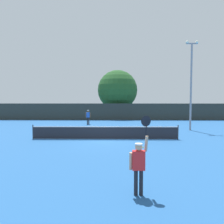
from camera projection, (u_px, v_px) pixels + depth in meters
name	position (u px, v px, depth m)	size (l,w,h in m)	color
ground_plane	(105.00, 139.00, 15.88)	(120.00, 120.00, 0.00)	#235693
tennis_net	(105.00, 132.00, 15.85)	(10.76, 0.08, 1.07)	#232328
perimeter_fence	(110.00, 112.00, 30.86)	(35.44, 0.12, 2.36)	#2D332D
player_serving	(139.00, 161.00, 6.55)	(0.67, 0.39, 2.44)	red
player_receiving	(88.00, 116.00, 25.21)	(0.57, 0.25, 1.69)	blue
tennis_ball	(143.00, 147.00, 13.09)	(0.07, 0.07, 0.07)	#CCE033
light_pole	(191.00, 80.00, 20.25)	(1.18, 0.28, 8.41)	gray
large_tree	(118.00, 90.00, 34.09)	(6.26, 6.26, 7.55)	brown
parked_car_near	(97.00, 111.00, 39.77)	(2.32, 4.37, 1.69)	navy
parked_car_mid	(123.00, 112.00, 36.69)	(2.43, 4.41, 1.69)	black
parked_car_far	(146.00, 112.00, 37.77)	(2.45, 4.42, 1.69)	#B7B7BC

